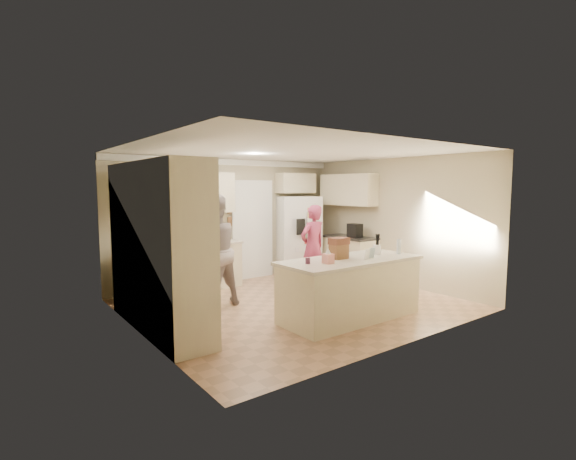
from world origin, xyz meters
TOP-DOWN VIEW (x-y plane):
  - floor at (0.00, 0.00)m, footprint 5.20×4.60m
  - ceiling at (0.00, 0.00)m, footprint 5.20×4.60m
  - wall_back at (0.00, 2.31)m, footprint 5.20×0.02m
  - wall_front at (0.00, -2.31)m, footprint 5.20×0.02m
  - wall_left at (-2.61, 0.00)m, footprint 0.02×4.60m
  - wall_right at (2.61, 0.00)m, footprint 0.02×4.60m
  - crown_back at (0.00, 2.26)m, footprint 5.20×0.08m
  - pantry_bank at (-2.30, 0.20)m, footprint 0.60×2.60m
  - back_base_cab at (-1.15, 2.00)m, footprint 2.20×0.60m
  - back_countertop at (-1.15, 1.99)m, footprint 2.24×0.63m
  - back_upper_cab at (-1.15, 2.12)m, footprint 2.20×0.35m
  - doorway_opening at (0.55, 2.28)m, footprint 0.90×0.06m
  - doorway_casing at (0.55, 2.24)m, footprint 1.02×0.03m
  - wall_frame_upper at (0.02, 2.27)m, footprint 0.15×0.02m
  - wall_frame_lower at (0.02, 2.27)m, footprint 0.15×0.02m
  - refrigerator at (1.56, 1.90)m, footprint 1.08×0.95m
  - fridge_seam at (1.56, 1.54)m, footprint 0.02×0.02m
  - fridge_dispenser at (1.34, 1.53)m, footprint 0.22×0.03m
  - fridge_handle_l at (1.51, 1.53)m, footprint 0.02×0.02m
  - fridge_handle_r at (1.61, 1.53)m, footprint 0.02×0.02m
  - over_fridge_cab at (1.65, 2.12)m, footprint 0.95×0.35m
  - right_base_cab at (2.30, 1.00)m, footprint 0.60×1.20m
  - right_countertop at (2.29, 1.00)m, footprint 0.63×1.24m
  - right_upper_cab at (2.43, 1.20)m, footprint 0.35×1.50m
  - coffee_maker at (2.25, 0.80)m, footprint 0.22×0.28m
  - island_base at (0.20, -1.10)m, footprint 2.20×0.90m
  - island_top at (0.20, -1.10)m, footprint 2.28×0.96m
  - utensil_crock at (0.85, -1.05)m, footprint 0.13×0.13m
  - tissue_box at (-0.35, -1.20)m, footprint 0.13×0.13m
  - tissue_plume at (-0.35, -1.20)m, footprint 0.08×0.08m
  - dollhouse_body at (0.05, -1.00)m, footprint 0.26×0.18m
  - dollhouse_roof at (0.05, -1.00)m, footprint 0.28×0.20m
  - jam_jar at (-0.60, -1.05)m, footprint 0.07×0.07m
  - greeting_card_a at (0.35, -1.30)m, footprint 0.12×0.06m
  - greeting_card_b at (0.50, -1.25)m, footprint 0.12×0.05m
  - water_bottle at (1.15, -1.25)m, footprint 0.07×0.07m
  - shaker_salt at (1.02, -0.88)m, footprint 0.05×0.05m
  - shaker_pepper at (1.09, -0.88)m, footprint 0.05×0.05m
  - teen_boy at (-1.18, 0.72)m, footprint 1.00×0.82m
  - teen_girl at (1.01, 0.74)m, footprint 0.63×0.44m
  - fridge_magnets at (1.56, 1.54)m, footprint 0.76×0.02m

SIDE VIEW (x-z plane):
  - floor at x=0.00m, z-range -0.02..0.00m
  - back_base_cab at x=-1.15m, z-range 0.00..0.88m
  - right_base_cab at x=2.30m, z-range 0.00..0.88m
  - island_base at x=0.20m, z-range 0.00..0.88m
  - teen_girl at x=1.01m, z-range 0.00..1.66m
  - back_countertop at x=-1.15m, z-range 0.88..0.92m
  - refrigerator at x=1.56m, z-range 0.00..1.80m
  - fridge_seam at x=1.56m, z-range 0.01..1.79m
  - right_countertop at x=2.29m, z-range 0.88..0.92m
  - island_top at x=0.20m, z-range 0.88..0.93m
  - fridge_magnets at x=1.56m, z-range 0.18..1.62m
  - teen_boy at x=-1.18m, z-range 0.00..1.89m
  - jam_jar at x=-0.60m, z-range 0.93..1.02m
  - shaker_salt at x=1.02m, z-range 0.93..1.02m
  - shaker_pepper at x=1.09m, z-range 0.93..1.02m
  - tissue_box at x=-0.35m, z-range 0.93..1.07m
  - utensil_crock at x=0.85m, z-range 0.93..1.07m
  - greeting_card_a at x=0.35m, z-range 0.93..1.08m
  - greeting_card_b at x=0.50m, z-range 0.93..1.08m
  - dollhouse_body at x=0.05m, z-range 0.93..1.15m
  - water_bottle at x=1.15m, z-range 0.92..1.17m
  - doorway_opening at x=0.55m, z-range 0.00..2.10m
  - doorway_casing at x=0.55m, z-range -0.06..2.16m
  - fridge_handle_l at x=1.51m, z-range 0.62..1.48m
  - fridge_handle_r at x=1.61m, z-range 0.62..1.48m
  - coffee_maker at x=2.25m, z-range 0.92..1.22m
  - tissue_plume at x=-0.35m, z-range 1.06..1.15m
  - fridge_dispenser at x=1.34m, z-range 0.97..1.32m
  - pantry_bank at x=-2.30m, z-range 0.00..2.35m
  - dollhouse_roof at x=0.05m, z-range 1.15..1.25m
  - wall_frame_lower at x=0.02m, z-range 1.18..1.38m
  - wall_back at x=0.00m, z-range 0.00..2.60m
  - wall_front at x=0.00m, z-range 0.00..2.60m
  - wall_left at x=-2.61m, z-range 0.00..2.60m
  - wall_right at x=2.61m, z-range 0.00..2.60m
  - wall_frame_upper at x=0.02m, z-range 1.45..1.65m
  - back_upper_cab at x=-1.15m, z-range 1.50..2.30m
  - right_upper_cab at x=2.43m, z-range 1.60..2.30m
  - over_fridge_cab at x=1.65m, z-range 1.88..2.33m
  - crown_back at x=0.00m, z-range 2.47..2.59m
  - ceiling at x=0.00m, z-range 2.60..2.62m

